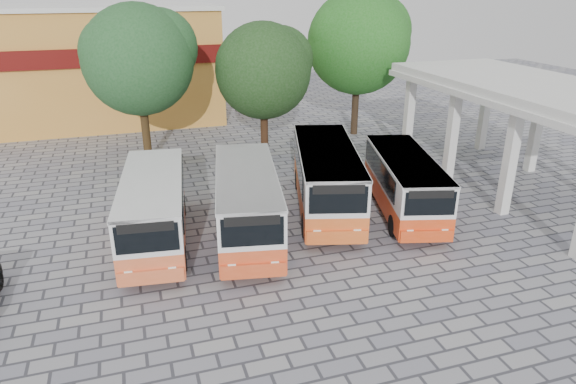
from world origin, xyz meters
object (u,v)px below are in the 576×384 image
object	(u,v)px
bus_centre_right	(326,175)
bus_far_right	(405,181)
bus_far_left	(154,206)
bus_centre_left	(247,200)

from	to	relation	value
bus_centre_right	bus_far_right	world-z (taller)	bus_centre_right
bus_far_left	bus_centre_left	world-z (taller)	bus_centre_left
bus_far_left	bus_far_right	xyz separation A→B (m)	(10.88, -0.37, -0.06)
bus_far_left	bus_far_right	size ratio (longest dim) A/B	1.01
bus_far_right	bus_centre_right	bearing A→B (deg)	173.89
bus_centre_right	bus_far_right	size ratio (longest dim) A/B	1.13
bus_centre_right	bus_far_left	bearing A→B (deg)	-157.87
bus_far_left	bus_centre_left	xyz separation A→B (m)	(3.61, -0.62, 0.04)
bus_centre_right	bus_far_right	bearing A→B (deg)	-5.59
bus_centre_left	bus_centre_right	bearing A→B (deg)	30.91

